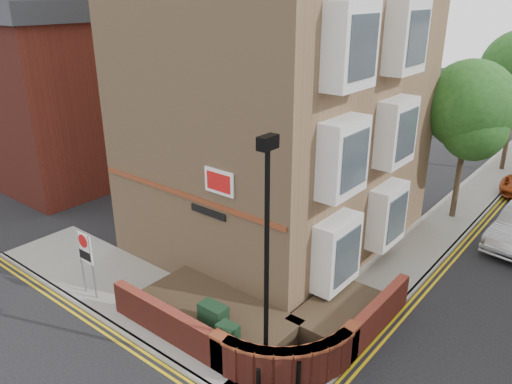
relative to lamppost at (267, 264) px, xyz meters
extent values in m
plane|color=black|center=(-1.60, -1.20, -3.34)|extent=(120.00, 120.00, 0.00)
cube|color=gray|center=(-5.10, 0.30, -3.28)|extent=(13.00, 3.00, 0.12)
cube|color=gray|center=(0.40, 14.80, -3.28)|extent=(2.00, 32.00, 0.12)
cube|color=gray|center=(-5.10, -1.20, -3.28)|extent=(13.00, 0.15, 0.12)
cube|color=gray|center=(1.40, 14.80, -3.28)|extent=(0.15, 32.00, 0.12)
cube|color=gold|center=(-5.10, -1.45, -3.34)|extent=(13.00, 0.28, 0.01)
cube|color=gold|center=(1.65, 14.80, -3.34)|extent=(0.28, 32.00, 0.01)
cube|color=#A17A55|center=(-4.60, 6.80, 2.28)|extent=(8.00, 10.00, 11.00)
cube|color=brown|center=(-4.60, 1.77, -0.02)|extent=(7.80, 0.06, 0.15)
cube|color=white|center=(-3.10, 1.76, 0.78)|extent=(1.10, 0.05, 0.75)
cube|color=black|center=(-3.60, 1.76, -0.32)|extent=(1.40, 0.04, 0.22)
cylinder|color=black|center=(0.00, 0.00, -0.22)|extent=(0.12, 0.12, 6.00)
cylinder|color=black|center=(0.00, 0.00, -2.82)|extent=(0.20, 0.20, 0.80)
cube|color=black|center=(0.00, 0.00, 2.93)|extent=(0.25, 0.50, 0.30)
cube|color=black|center=(-1.90, 0.10, -2.62)|extent=(0.80, 0.45, 1.20)
cube|color=black|center=(-1.10, -0.20, -2.67)|extent=(0.55, 0.40, 1.10)
cylinder|color=black|center=(1.00, 0.00, -2.77)|extent=(0.11, 0.11, 0.90)
cylinder|color=slate|center=(-6.90, -0.70, -2.12)|extent=(0.06, 0.06, 2.20)
cylinder|color=slate|center=(-6.30, -0.70, -2.12)|extent=(0.06, 0.06, 2.20)
cube|color=white|center=(-6.60, -0.70, -1.52)|extent=(0.72, 0.04, 1.00)
cylinder|color=red|center=(-6.60, -0.73, -1.27)|extent=(0.44, 0.02, 0.44)
cube|color=maroon|center=(-16.60, 6.80, 0.66)|extent=(6.00, 10.00, 8.00)
cube|color=#2B2F34|center=(-16.60, 6.80, 5.16)|extent=(6.40, 10.40, 1.00)
cylinder|color=#382B1E|center=(0.40, 12.80, -0.95)|extent=(0.24, 0.24, 4.55)
sphere|color=#1C4B19|center=(0.40, 12.80, 1.65)|extent=(3.64, 3.64, 3.64)
sphere|color=#1C4B19|center=(0.80, 12.50, 0.81)|extent=(2.60, 2.60, 2.60)
sphere|color=#1C4B19|center=(0.10, 13.20, 1.20)|extent=(2.86, 2.86, 2.86)
cylinder|color=#382B1E|center=(0.40, 20.80, -0.70)|extent=(0.24, 0.24, 5.04)
camera|label=1|loc=(6.16, -8.04, 5.88)|focal=35.00mm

